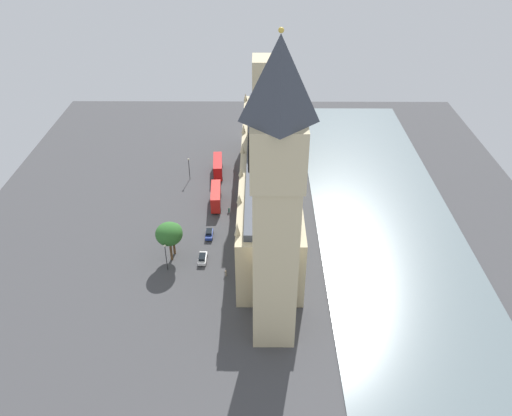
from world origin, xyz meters
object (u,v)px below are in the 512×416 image
(parliament_building, at_px, (268,171))
(clock_tower, at_px, (276,204))
(double_decker_bus_corner, at_px, (218,166))
(plane_tree_under_trees, at_px, (172,231))
(pedestrian_kerbside, at_px, (229,210))
(street_lamp_far_end, at_px, (166,253))
(plane_tree_leading, at_px, (169,234))
(street_lamp_near_tower, at_px, (189,165))
(car_white_midblock, at_px, (203,258))
(car_blue_trailing, at_px, (209,234))
(double_decker_bus_by_river_gate, at_px, (216,196))
(pedestrian_opposite_hall, at_px, (226,273))

(parliament_building, height_order, clock_tower, clock_tower)
(double_decker_bus_corner, height_order, plane_tree_under_trees, plane_tree_under_trees)
(pedestrian_kerbside, bearing_deg, street_lamp_far_end, 171.46)
(plane_tree_leading, relative_size, street_lamp_near_tower, 1.46)
(street_lamp_near_tower, bearing_deg, plane_tree_under_trees, 90.68)
(car_white_midblock, relative_size, street_lamp_far_end, 0.62)
(double_decker_bus_corner, xyz_separation_m, street_lamp_far_end, (8.48, 43.41, 2.22))
(clock_tower, xyz_separation_m, car_blue_trailing, (15.03, -30.80, -29.10))
(clock_tower, distance_m, street_lamp_near_tower, 68.04)
(double_decker_bus_by_river_gate, bearing_deg, street_lamp_far_end, 68.39)
(parliament_building, xyz_separation_m, plane_tree_leading, (22.49, 24.98, -2.27))
(double_decker_bus_by_river_gate, height_order, car_blue_trailing, double_decker_bus_by_river_gate)
(car_blue_trailing, xyz_separation_m, plane_tree_leading, (7.96, 8.80, 6.46))
(car_white_midblock, distance_m, plane_tree_under_trees, 9.26)
(car_white_midblock, xyz_separation_m, plane_tree_under_trees, (6.86, -2.77, 5.58))
(car_blue_trailing, distance_m, pedestrian_kerbside, 11.63)
(plane_tree_leading, bearing_deg, car_white_midblock, 175.42)
(parliament_building, distance_m, plane_tree_leading, 33.69)
(plane_tree_leading, bearing_deg, street_lamp_near_tower, -89.91)
(double_decker_bus_by_river_gate, distance_m, car_white_midblock, 24.00)
(pedestrian_opposite_hall, distance_m, street_lamp_near_tower, 44.55)
(pedestrian_kerbside, distance_m, street_lamp_near_tower, 21.57)
(street_lamp_near_tower, bearing_deg, clock_tower, 111.39)
(car_white_midblock, distance_m, pedestrian_opposite_hall, 7.55)
(clock_tower, distance_m, street_lamp_far_end, 39.01)
(pedestrian_kerbside, height_order, plane_tree_under_trees, plane_tree_under_trees)
(pedestrian_kerbside, xyz_separation_m, plane_tree_under_trees, (11.92, 17.41, 5.79))
(parliament_building, height_order, car_white_midblock, parliament_building)
(clock_tower, xyz_separation_m, pedestrian_kerbside, (10.72, -41.60, -29.31))
(plane_tree_leading, bearing_deg, parliament_building, -132.01)
(car_blue_trailing, relative_size, plane_tree_under_trees, 0.48)
(clock_tower, distance_m, plane_tree_leading, 39.05)
(parliament_building, height_order, pedestrian_opposite_hall, parliament_building)
(car_white_midblock, xyz_separation_m, plane_tree_leading, (7.21, -0.58, 6.46))
(double_decker_bus_corner, relative_size, plane_tree_leading, 1.07)
(car_blue_trailing, height_order, street_lamp_near_tower, street_lamp_near_tower)
(pedestrian_kerbside, bearing_deg, clock_tower, -145.28)
(clock_tower, relative_size, car_blue_trailing, 14.17)
(clock_tower, bearing_deg, street_lamp_near_tower, -68.61)
(car_blue_trailing, relative_size, street_lamp_near_tower, 0.60)
(clock_tower, distance_m, car_white_midblock, 39.43)
(pedestrian_opposite_hall, bearing_deg, plane_tree_leading, -46.98)
(car_white_midblock, relative_size, plane_tree_under_trees, 0.52)
(parliament_building, bearing_deg, street_lamp_far_end, 51.17)
(pedestrian_opposite_hall, height_order, pedestrian_kerbside, pedestrian_opposite_hall)
(double_decker_bus_by_river_gate, xyz_separation_m, street_lamp_near_tower, (8.68, -13.52, 2.10))
(double_decker_bus_corner, xyz_separation_m, plane_tree_leading, (8.01, 39.85, 4.71))
(double_decker_bus_by_river_gate, height_order, street_lamp_far_end, street_lamp_far_end)
(pedestrian_kerbside, distance_m, plane_tree_under_trees, 21.88)
(parliament_building, bearing_deg, double_decker_bus_corner, -45.77)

